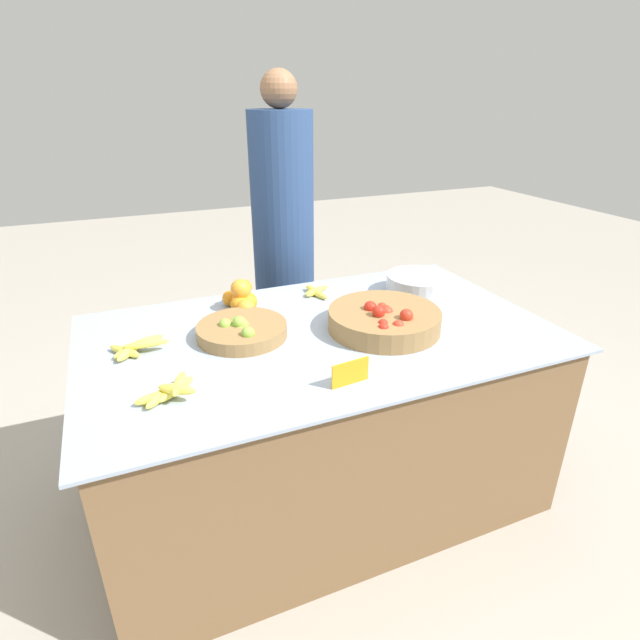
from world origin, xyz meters
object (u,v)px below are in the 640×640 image
(metal_bowl, at_px, (419,285))
(lime_bowl, at_px, (242,330))
(vendor_person, at_px, (284,257))
(tomato_basket, at_px, (384,319))
(price_sign, at_px, (350,373))

(metal_bowl, bearing_deg, lime_bowl, -172.23)
(metal_bowl, bearing_deg, vendor_person, 120.79)
(tomato_basket, bearing_deg, price_sign, -133.54)
(lime_bowl, height_order, tomato_basket, tomato_basket)
(price_sign, bearing_deg, metal_bowl, 36.44)
(lime_bowl, relative_size, metal_bowl, 1.14)
(tomato_basket, bearing_deg, metal_bowl, 38.75)
(price_sign, distance_m, vendor_person, 1.29)
(tomato_basket, distance_m, price_sign, 0.43)
(price_sign, relative_size, vendor_person, 0.08)
(metal_bowl, relative_size, vendor_person, 0.17)
(tomato_basket, xyz_separation_m, vendor_person, (-0.08, 0.96, -0.02))
(tomato_basket, relative_size, vendor_person, 0.25)
(metal_bowl, relative_size, price_sign, 2.24)
(tomato_basket, height_order, vendor_person, vendor_person)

